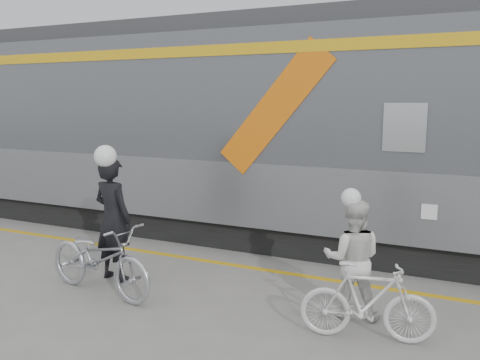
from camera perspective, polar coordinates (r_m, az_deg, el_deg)
The scene contains 9 objects.
ground at distance 6.15m, azimuth -2.11°, elevation -16.47°, with size 90.00×90.00×0.00m, color slate.
train at distance 9.21m, azimuth 17.99°, elevation 4.91°, with size 24.00×3.17×4.10m.
safety_strip at distance 7.97m, azimuth 5.15°, elevation -10.36°, with size 24.00×0.12×0.01m, color gold.
man at distance 7.68m, azimuth -14.08°, elevation -4.26°, with size 0.67×0.44×1.83m, color black.
bicycle_left at distance 7.26m, azimuth -15.50°, elevation -8.48°, with size 0.67×1.92×1.01m, color #A7A9AF.
woman at distance 6.38m, azimuth 12.52°, elevation -8.65°, with size 0.71×0.56×1.47m, color silver.
bicycle_right at distance 5.91m, azimuth 14.09°, elevation -13.13°, with size 0.42×1.48×0.89m, color silver.
helmet_man at distance 7.51m, azimuth -14.40°, elevation 3.76°, with size 0.32×0.32×0.32m, color white.
helmet_woman at distance 6.18m, azimuth 12.79°, elevation -1.09°, with size 0.24×0.24×0.24m, color white.
Camera 1 is at (2.57, -4.92, 2.65)m, focal length 38.00 mm.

